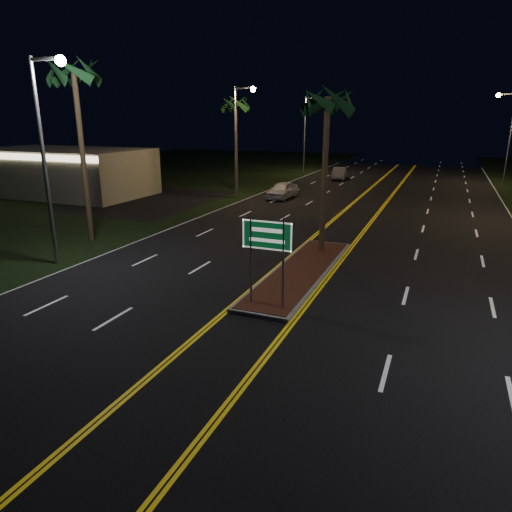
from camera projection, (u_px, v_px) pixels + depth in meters
The scene contains 14 objects.
ground at pixel (233, 342), 13.85m from camera, with size 120.00×120.00×0.00m, color black.
grass_left at pixel (73, 185), 46.92m from camera, with size 40.00×110.00×0.01m, color black.
median_island at pixel (301, 271), 20.02m from camera, with size 2.25×10.25×0.17m.
highway_sign at pixel (267, 244), 15.63m from camera, with size 1.80×0.08×3.20m.
commercial_building at pixel (63, 172), 40.45m from camera, with size 15.00×8.12×4.00m.
streetlight_left_near at pixel (48, 139), 19.63m from camera, with size 1.91×0.44×9.00m.
streetlight_left_mid at pixel (239, 130), 37.33m from camera, with size 1.91×0.44×9.00m.
streetlight_left_far at pixel (308, 126), 55.03m from camera, with size 1.91×0.44×9.00m.
streetlight_right_far at pixel (507, 128), 45.52m from camera, with size 1.91×0.44×9.00m.
palm_median at pixel (328, 101), 21.04m from camera, with size 2.40×2.40×8.30m.
palm_left_near at pixel (74, 74), 22.98m from camera, with size 2.40×2.40×9.80m.
palm_left_far at pixel (235, 104), 41.07m from camera, with size 2.40×2.40×8.80m.
car_near at pixel (282, 189), 38.64m from camera, with size 2.09×4.88×1.63m, color silver.
car_far at pixel (339, 172), 51.07m from camera, with size 1.95×4.56×1.52m, color #9B9CA4.
Camera 1 is at (5.40, -11.29, 6.51)m, focal length 32.00 mm.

